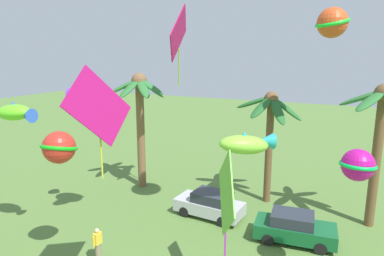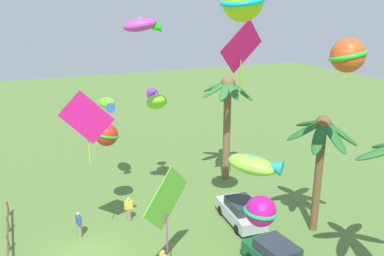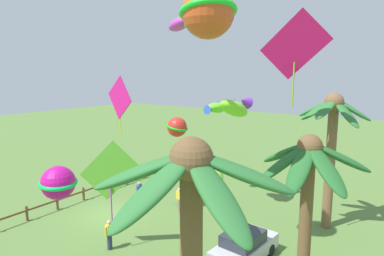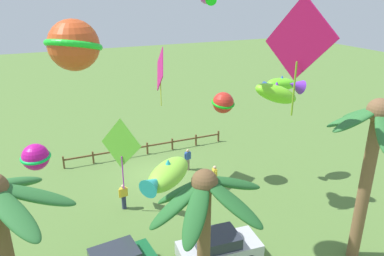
% 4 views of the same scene
% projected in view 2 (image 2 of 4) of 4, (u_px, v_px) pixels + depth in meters
% --- Properties ---
extents(palm_tree_0, '(4.18, 4.07, 7.98)m').
position_uv_depth(palm_tree_0, '(227.00, 104.00, 28.83)').
color(palm_tree_0, brown).
rests_on(palm_tree_0, ground).
extents(palm_tree_2, '(4.08, 4.03, 7.02)m').
position_uv_depth(palm_tree_2, '(321.00, 145.00, 21.94)').
color(palm_tree_2, brown).
rests_on(palm_tree_2, ground).
extents(parked_car_1, '(4.03, 2.02, 1.51)m').
position_uv_depth(parked_car_1, '(241.00, 211.00, 24.07)').
color(parked_car_1, '#BCBCC1').
rests_on(parked_car_1, ground).
extents(spectator_0, '(0.27, 0.55, 1.59)m').
position_uv_depth(spectator_0, '(129.00, 209.00, 24.18)').
color(spectator_0, gray).
rests_on(spectator_0, ground).
extents(spectator_1, '(0.54, 0.30, 1.59)m').
position_uv_depth(spectator_1, '(79.00, 224.00, 22.47)').
color(spectator_1, gray).
rests_on(spectator_1, ground).
extents(kite_ball_0, '(2.77, 2.77, 1.89)m').
position_uv_depth(kite_ball_0, '(243.00, 0.00, 17.65)').
color(kite_ball_0, '#B7E016').
extents(kite_fish_1, '(3.15, 1.67, 1.76)m').
position_uv_depth(kite_fish_1, '(156.00, 100.00, 25.59)').
color(kite_fish_1, '#7CEC27').
extents(kite_fish_2, '(1.47, 2.17, 0.94)m').
position_uv_depth(kite_fish_2, '(142.00, 25.00, 20.43)').
color(kite_fish_2, '#CC39C2').
extents(kite_fish_3, '(3.00, 2.74, 1.31)m').
position_uv_depth(kite_fish_3, '(255.00, 165.00, 20.66)').
color(kite_fish_3, '#8CDB3D').
extents(kite_fish_4, '(2.42, 1.14, 1.03)m').
position_uv_depth(kite_fish_4, '(107.00, 103.00, 26.46)').
color(kite_fish_4, '#69EB26').
extents(kite_diamond_5, '(0.75, 3.33, 4.68)m').
position_uv_depth(kite_diamond_5, '(241.00, 48.00, 23.96)').
color(kite_diamond_5, '#B51153').
extents(kite_ball_6, '(1.65, 1.66, 1.19)m').
position_uv_depth(kite_ball_6, '(261.00, 211.00, 14.95)').
color(kite_ball_6, '#C11289').
extents(kite_diamond_7, '(1.60, 2.75, 4.37)m').
position_uv_depth(kite_diamond_7, '(166.00, 200.00, 18.09)').
color(kite_diamond_7, '#61BC34').
extents(kite_ball_8, '(1.57, 1.57, 1.35)m').
position_uv_depth(kite_ball_8, '(107.00, 135.00, 23.30)').
color(kite_ball_8, red).
extents(kite_diamond_9, '(0.62, 2.60, 3.68)m').
position_uv_depth(kite_diamond_9, '(87.00, 118.00, 18.94)').
color(kite_diamond_9, '#BD146C').
extents(kite_ball_10, '(2.28, 2.28, 1.47)m').
position_uv_depth(kite_ball_10, '(348.00, 55.00, 16.79)').
color(kite_ball_10, '#DA4E20').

